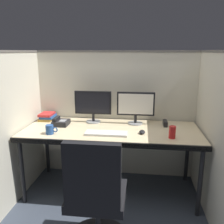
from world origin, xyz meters
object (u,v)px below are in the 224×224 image
desk (111,134)px  soda_can (172,132)px  monitor_right (136,106)px  book_stack (47,116)px  desk_phone (61,122)px  office_chair (96,210)px  red_stapler (165,123)px  coffee_mug (50,129)px  keyboard_main (106,133)px  monitor_left (93,105)px  computer_mouse (142,132)px

desk → soda_can: bearing=-17.5°
monitor_right → book_stack: (-1.08, 0.04, -0.17)m
desk_phone → book_stack: (-0.23, 0.19, 0.01)m
office_chair → desk: bearing=89.9°
red_stapler → desk: bearing=-159.8°
desk → office_chair: size_ratio=1.95×
desk → office_chair: office_chair is taller
office_chair → book_stack: size_ratio=4.49×
red_stapler → coffee_mug: bearing=-160.0°
keyboard_main → coffee_mug: coffee_mug is taller
office_chair → monitor_left: (-0.24, 1.12, 0.59)m
keyboard_main → desk_phone: size_ratio=2.26×
monitor_right → office_chair: bearing=-103.2°
coffee_mug → desk_phone: (0.01, 0.31, -0.01)m
office_chair → keyboard_main: (-0.02, 0.70, 0.39)m
computer_mouse → desk_phone: 0.95m
monitor_right → soda_can: (0.37, -0.44, -0.15)m
office_chair → desk_phone: office_chair is taller
desk → red_stapler: size_ratio=12.67×
coffee_mug → red_stapler: bearing=20.0°
computer_mouse → soda_can: 0.31m
monitor_left → keyboard_main: monitor_left is taller
keyboard_main → soda_can: bearing=-2.8°
desk → monitor_right: 0.44m
monitor_right → keyboard_main: monitor_right is taller
coffee_mug → computer_mouse: bearing=7.6°
desk_phone → book_stack: size_ratio=0.88×
monitor_right → book_stack: 1.10m
soda_can → office_chair: bearing=-133.2°
desk → red_stapler: (0.59, 0.22, 0.08)m
monitor_left → soda_can: bearing=-27.2°
desk → desk_phone: bearing=171.4°
coffee_mug → soda_can: bearing=1.0°
office_chair → computer_mouse: 0.93m
desk_phone → soda_can: bearing=-13.2°
soda_can → desk_phone: size_ratio=0.64×
keyboard_main → book_stack: (-0.80, 0.45, 0.03)m
red_stapler → coffee_mug: size_ratio=1.19×
desk → desk_phone: size_ratio=10.00×
monitor_right → desk_phone: bearing=-169.7°
office_chair → coffee_mug: 0.98m
monitor_left → computer_mouse: (0.58, -0.34, -0.20)m
red_stapler → soda_can: 0.42m
monitor_right → computer_mouse: size_ratio=4.48×
monitor_right → red_stapler: size_ratio=2.87×
monitor_left → red_stapler: 0.86m
monitor_right → red_stapler: 0.39m
red_stapler → monitor_right: bearing=175.5°
monitor_left → red_stapler: monitor_left is taller
soda_can → monitor_right: bearing=130.0°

